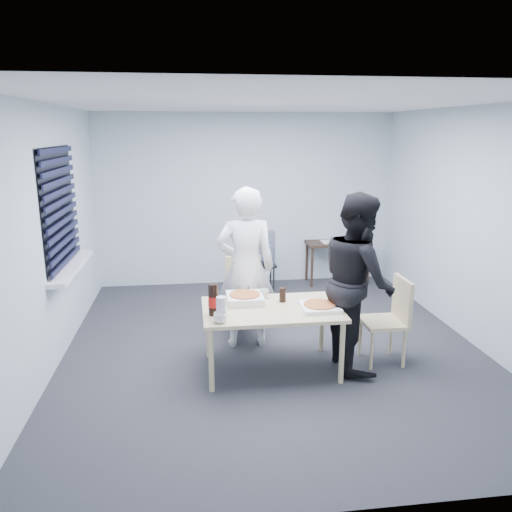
{
  "coord_description": "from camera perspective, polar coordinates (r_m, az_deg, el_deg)",
  "views": [
    {
      "loc": [
        -0.84,
        -5.06,
        2.33
      ],
      "look_at": [
        -0.17,
        0.1,
        1.02
      ],
      "focal_mm": 35.0,
      "sensor_mm": 36.0,
      "label": 1
    }
  ],
  "objects": [
    {
      "name": "room",
      "position": [
        5.7,
        -21.14,
        4.18
      ],
      "size": [
        5.0,
        5.0,
        5.0
      ],
      "color": "#28282D",
      "rests_on": "ground"
    },
    {
      "name": "dining_table",
      "position": [
        4.92,
        1.79,
        -6.59
      ],
      "size": [
        1.34,
        0.85,
        0.65
      ],
      "color": "beige",
      "rests_on": "ground"
    },
    {
      "name": "chair_far",
      "position": [
        5.91,
        -1.41,
        -3.79
      ],
      "size": [
        0.42,
        0.42,
        0.89
      ],
      "color": "beige",
      "rests_on": "ground"
    },
    {
      "name": "chair_right",
      "position": [
        5.3,
        15.23,
        -6.45
      ],
      "size": [
        0.42,
        0.42,
        0.89
      ],
      "color": "beige",
      "rests_on": "ground"
    },
    {
      "name": "person_white",
      "position": [
        5.41,
        -1.18,
        -1.38
      ],
      "size": [
        0.65,
        0.42,
        1.77
      ],
      "primitive_type": "imported",
      "rotation": [
        0.0,
        0.0,
        3.14
      ],
      "color": "white",
      "rests_on": "ground"
    },
    {
      "name": "person_black",
      "position": [
        5.04,
        11.53,
        -2.85
      ],
      "size": [
        0.47,
        0.86,
        1.77
      ],
      "primitive_type": "imported",
      "rotation": [
        0.0,
        0.0,
        1.57
      ],
      "color": "black",
      "rests_on": "ground"
    },
    {
      "name": "side_table",
      "position": [
        7.88,
        9.34,
        1.05
      ],
      "size": [
        0.98,
        0.43,
        0.65
      ],
      "color": "#372418",
      "rests_on": "ground"
    },
    {
      "name": "stool",
      "position": [
        7.17,
        0.78,
        -1.64
      ],
      "size": [
        0.35,
        0.35,
        0.49
      ],
      "color": "black",
      "rests_on": "ground"
    },
    {
      "name": "backpack",
      "position": [
        7.08,
        0.81,
        0.92
      ],
      "size": [
        0.33,
        0.24,
        0.46
      ],
      "rotation": [
        0.0,
        0.0,
        -0.19
      ],
      "color": "slate",
      "rests_on": "stool"
    },
    {
      "name": "pizza_box_a",
      "position": [
        5.03,
        -1.28,
        -4.82
      ],
      "size": [
        0.36,
        0.36,
        0.09
      ],
      "rotation": [
        0.0,
        0.0,
        0.3
      ],
      "color": "white",
      "rests_on": "dining_table"
    },
    {
      "name": "pizza_box_b",
      "position": [
        4.9,
        7.29,
        -5.72
      ],
      "size": [
        0.36,
        0.36,
        0.05
      ],
      "rotation": [
        0.0,
        0.0,
        0.06
      ],
      "color": "white",
      "rests_on": "dining_table"
    },
    {
      "name": "mug_a",
      "position": [
        4.52,
        -4.11,
        -7.03
      ],
      "size": [
        0.17,
        0.17,
        0.1
      ],
      "primitive_type": "imported",
      "rotation": [
        0.0,
        0.0,
        0.52
      ],
      "color": "white",
      "rests_on": "dining_table"
    },
    {
      "name": "mug_b",
      "position": [
        5.15,
        0.95,
        -4.34
      ],
      "size": [
        0.1,
        0.1,
        0.09
      ],
      "primitive_type": "imported",
      "color": "white",
      "rests_on": "dining_table"
    },
    {
      "name": "cola_glass",
      "position": [
        5.04,
        3.06,
        -4.44
      ],
      "size": [
        0.07,
        0.07,
        0.15
      ],
      "primitive_type": "cylinder",
      "rotation": [
        0.0,
        0.0,
        -0.03
      ],
      "color": "black",
      "rests_on": "dining_table"
    },
    {
      "name": "soda_bottle",
      "position": [
        4.68,
        -4.9,
        -5.04
      ],
      "size": [
        0.1,
        0.1,
        0.3
      ],
      "rotation": [
        0.0,
        0.0,
        0.3
      ],
      "color": "black",
      "rests_on": "dining_table"
    },
    {
      "name": "plastic_cups",
      "position": [
        4.57,
        -3.99,
        -5.99
      ],
      "size": [
        0.1,
        0.1,
        0.22
      ],
      "primitive_type": "cylinder",
      "rotation": [
        0.0,
        0.0,
        -0.07
      ],
      "color": "silver",
      "rests_on": "dining_table"
    },
    {
      "name": "rubber_band",
      "position": [
        4.72,
        5.56,
        -6.75
      ],
      "size": [
        0.06,
        0.06,
        0.0
      ],
      "primitive_type": "torus",
      "rotation": [
        0.0,
        0.0,
        0.25
      ],
      "color": "red",
      "rests_on": "dining_table"
    },
    {
      "name": "papers",
      "position": [
        7.82,
        8.29,
        1.61
      ],
      "size": [
        0.3,
        0.34,
        0.0
      ],
      "primitive_type": "cube",
      "rotation": [
        0.0,
        0.0,
        0.37
      ],
      "color": "white",
      "rests_on": "side_table"
    },
    {
      "name": "black_box",
      "position": [
        7.96,
        10.8,
        1.92
      ],
      "size": [
        0.15,
        0.11,
        0.06
      ],
      "primitive_type": "cube",
      "rotation": [
        0.0,
        0.0,
        -0.04
      ],
      "color": "black",
      "rests_on": "side_table"
    }
  ]
}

